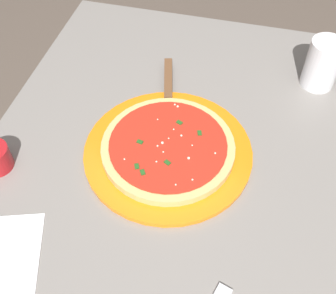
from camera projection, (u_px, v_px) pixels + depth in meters
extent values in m
plane|color=brown|center=(182.00, 292.00, 1.41)|extent=(5.00, 5.00, 0.00)
cube|color=black|center=(112.00, 115.00, 1.44)|extent=(0.06, 0.06, 0.70)
cube|color=black|center=(321.00, 153.00, 1.33)|extent=(0.06, 0.06, 0.70)
cube|color=gray|center=(191.00, 160.00, 0.85)|extent=(0.95, 0.83, 0.03)
cylinder|color=orange|center=(168.00, 152.00, 0.84)|extent=(0.33, 0.33, 0.01)
cylinder|color=#DBB26B|center=(168.00, 147.00, 0.83)|extent=(0.26, 0.26, 0.02)
cylinder|color=red|center=(168.00, 144.00, 0.82)|extent=(0.23, 0.23, 0.00)
sphere|color=#EFEACC|center=(175.00, 105.00, 0.89)|extent=(0.00, 0.00, 0.00)
sphere|color=#EFEACC|center=(158.00, 119.00, 0.86)|extent=(0.00, 0.00, 0.00)
sphere|color=#EFEACC|center=(176.00, 185.00, 0.76)|extent=(0.00, 0.00, 0.00)
sphere|color=#EFEACC|center=(156.00, 162.00, 0.79)|extent=(0.00, 0.00, 0.00)
sphere|color=#EFEACC|center=(178.00, 106.00, 0.89)|extent=(0.00, 0.00, 0.00)
sphere|color=#EFEACC|center=(189.00, 158.00, 0.80)|extent=(0.01, 0.01, 0.01)
sphere|color=#EFEACC|center=(174.00, 129.00, 0.84)|extent=(0.00, 0.00, 0.00)
sphere|color=#EFEACC|center=(163.00, 152.00, 0.81)|extent=(0.00, 0.00, 0.00)
sphere|color=#EFEACC|center=(162.00, 143.00, 0.82)|extent=(0.01, 0.01, 0.01)
sphere|color=#EFEACC|center=(194.00, 145.00, 0.82)|extent=(0.00, 0.00, 0.00)
sphere|color=#EFEACC|center=(192.00, 180.00, 0.77)|extent=(0.00, 0.00, 0.00)
sphere|color=#EFEACC|center=(169.00, 138.00, 0.83)|extent=(0.00, 0.00, 0.00)
sphere|color=#EFEACC|center=(215.00, 153.00, 0.81)|extent=(0.00, 0.00, 0.00)
sphere|color=#EFEACC|center=(124.00, 159.00, 0.80)|extent=(0.00, 0.00, 0.00)
sphere|color=#EFEACC|center=(181.00, 135.00, 0.83)|extent=(0.00, 0.00, 0.00)
sphere|color=#EFEACC|center=(157.00, 146.00, 0.82)|extent=(0.00, 0.00, 0.00)
cube|color=#23561E|center=(143.00, 172.00, 0.78)|extent=(0.01, 0.01, 0.00)
cube|color=#23561E|center=(179.00, 122.00, 0.86)|extent=(0.01, 0.01, 0.00)
cube|color=#23561E|center=(200.00, 133.00, 0.84)|extent=(0.01, 0.01, 0.00)
cube|color=#23561E|center=(137.00, 166.00, 0.79)|extent=(0.01, 0.01, 0.00)
cube|color=#23561E|center=(167.00, 162.00, 0.79)|extent=(0.01, 0.01, 0.00)
cube|color=#23561E|center=(140.00, 142.00, 0.82)|extent=(0.01, 0.01, 0.00)
cube|color=silver|center=(168.00, 116.00, 0.90)|extent=(0.10, 0.09, 0.00)
cube|color=brown|center=(168.00, 79.00, 0.96)|extent=(0.13, 0.05, 0.01)
cylinder|color=silver|center=(322.00, 64.00, 0.94)|extent=(0.08, 0.08, 0.11)
cube|color=white|center=(0.00, 254.00, 0.71)|extent=(0.18, 0.17, 0.00)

